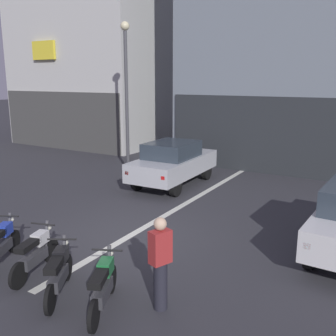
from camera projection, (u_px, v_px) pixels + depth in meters
The scene contains 11 objects.
ground_plane at pixel (127, 237), 9.70m from camera, with size 120.00×120.00×0.00m, color #333338.
lane_centre_line at pixel (221, 183), 14.74m from camera, with size 0.20×18.00×0.01m, color silver.
building_corner_left at pixel (101, 31), 23.71m from camera, with size 8.75×7.83×13.52m.
car_silver_crossing_near at pixel (173, 162), 14.34m from camera, with size 1.86×4.14×1.64m.
car_black_down_street at pixel (301, 139), 19.71m from camera, with size 1.88×4.15×1.64m.
street_lamp at pixel (126, 82), 15.71m from camera, with size 0.36×0.36×6.11m.
motorcycle_blue_row_leftmost at pixel (1, 243), 8.26m from camera, with size 0.83×1.52×0.98m.
motorcycle_white_row_left_mid at pixel (36, 253), 7.80m from camera, with size 0.63×1.63×0.98m.
motorcycle_black_row_centre at pixel (59, 272), 7.04m from camera, with size 0.91×1.47×0.98m.
motorcycle_green_row_right_mid at pixel (103, 285), 6.58m from camera, with size 0.78×1.55×0.98m.
person_by_motorcycles at pixel (160, 263), 6.52m from camera, with size 0.33×0.42×1.67m.
Camera 1 is at (5.49, -7.28, 3.90)m, focal length 41.24 mm.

